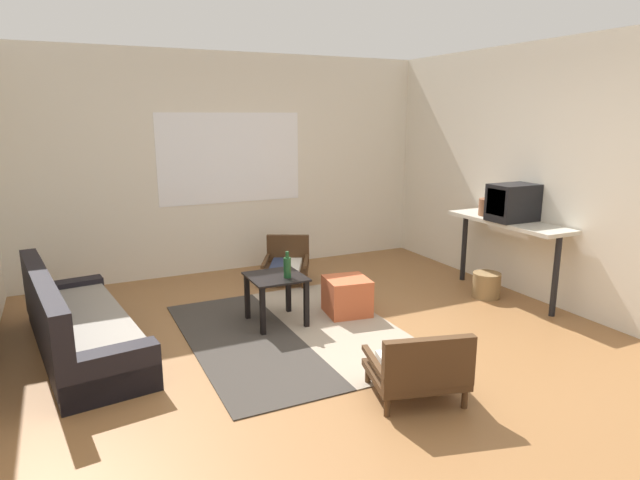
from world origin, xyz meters
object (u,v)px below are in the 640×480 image
Objects in this scene: crt_television at (513,203)px; wicker_basket at (486,285)px; coffee_table at (276,287)px; ottoman_orange at (347,296)px; armchair_striped_foreground at (419,368)px; glass_bottle at (287,267)px; console_shelf at (508,229)px; couch at (76,328)px; clay_vase at (490,206)px; armchair_by_window at (287,262)px.

wicker_basket is at bearing 153.75° from crt_television.
coffee_table reaches higher than ottoman_orange.
wicker_basket is (1.98, 1.49, -0.10)m from armchair_striped_foreground.
glass_bottle is at bearing -178.30° from ottoman_orange.
armchair_striped_foreground is 0.51× the size of console_shelf.
coffee_table is 1.82m from armchair_striped_foreground.
crt_television is at bearing -9.38° from ottoman_orange.
crt_television reaches higher than couch.
coffee_table is 2.09× the size of glass_bottle.
console_shelf reaches higher than armchair_striped_foreground.
couch is 7.88× the size of clay_vase.
crt_television reaches higher than ottoman_orange.
couch reaches higher than wicker_basket.
glass_bottle is at bearing 174.52° from console_shelf.
glass_bottle reaches higher than ottoman_orange.
console_shelf is (1.82, -0.26, 0.57)m from ottoman_orange.
console_shelf is 3.01× the size of crt_television.
wicker_basket is at bearing 165.58° from console_shelf.
armchair_by_window is 1.34m from ottoman_orange.
armchair_by_window is 2.44m from clay_vase.
coffee_table is 1.40m from armchair_by_window.
crt_television is (1.82, -0.30, 0.87)m from ottoman_orange.
armchair_by_window is 2.92× the size of clay_vase.
couch is 8.55× the size of glass_bottle.
clay_vase is at bearing -0.95° from coffee_table.
couch is 1.76m from coffee_table.
wicker_basket is at bearing -41.56° from armchair_by_window.
crt_television reaches higher than clay_vase.
clay_vase is at bearing -33.85° from armchair_by_window.
crt_television is (2.17, 1.39, 0.81)m from armchair_striped_foreground.
clay_vase reaches higher than console_shelf.
ottoman_orange reaches higher than wicker_basket.
coffee_table is at bearing 173.08° from wicker_basket.
armchair_striped_foreground reaches higher than coffee_table.
console_shelf reaches higher than ottoman_orange.
glass_bottle is (-0.30, 1.67, 0.34)m from armchair_striped_foreground.
clay_vase reaches higher than couch.
coffee_table is 2.38m from wicker_basket.
wicker_basket is at bearing -128.91° from clay_vase.
wicker_basket is (4.10, -0.40, -0.08)m from couch.
armchair_striped_foreground is 2.87m from clay_vase.
armchair_by_window is at bearing 94.58° from ottoman_orange.
ottoman_orange is 1.93m from console_shelf.
console_shelf reaches higher than couch.
glass_bottle is at bearing -178.69° from clay_vase.
armchair_striped_foreground is 3.01× the size of glass_bottle.
crt_television is (1.93, -1.63, 0.83)m from armchair_by_window.
armchair_by_window is 0.54× the size of console_shelf.
armchair_striped_foreground is at bearing -79.96° from glass_bottle.
ottoman_orange is 1.52× the size of clay_vase.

